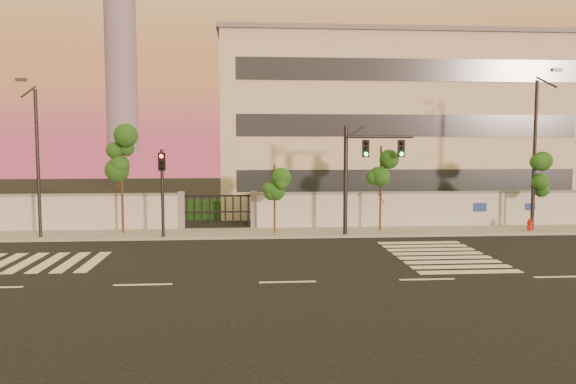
% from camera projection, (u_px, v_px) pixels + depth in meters
% --- Properties ---
extents(ground, '(120.00, 120.00, 0.00)m').
position_uv_depth(ground, '(288.00, 282.00, 19.69)').
color(ground, black).
rests_on(ground, ground).
extents(sidewalk, '(60.00, 3.00, 0.15)m').
position_uv_depth(sidewalk, '(273.00, 233.00, 30.11)').
color(sidewalk, gray).
rests_on(sidewalk, ground).
extents(perimeter_wall, '(60.00, 0.36, 2.20)m').
position_uv_depth(perimeter_wall, '(273.00, 211.00, 31.52)').
color(perimeter_wall, '#B5B7BC').
rests_on(perimeter_wall, ground).
extents(hedge_row, '(41.00, 4.25, 1.80)m').
position_uv_depth(hedge_row, '(288.00, 210.00, 34.35)').
color(hedge_row, black).
rests_on(hedge_row, ground).
extents(institutional_building, '(24.40, 12.40, 12.25)m').
position_uv_depth(institutional_building, '(386.00, 126.00, 41.68)').
color(institutional_building, beige).
rests_on(institutional_building, ground).
extents(distant_skyscraper, '(16.00, 16.00, 118.00)m').
position_uv_depth(distant_skyscraper, '(120.00, 32.00, 287.54)').
color(distant_skyscraper, slate).
rests_on(distant_skyscraper, ground).
extents(road_markings, '(57.00, 7.62, 0.02)m').
position_uv_depth(road_markings, '(243.00, 260.00, 23.30)').
color(road_markings, silver).
rests_on(road_markings, ground).
extents(street_tree_c, '(1.56, 1.24, 5.72)m').
position_uv_depth(street_tree_c, '(122.00, 156.00, 29.33)').
color(street_tree_c, '#382314').
rests_on(street_tree_c, ground).
extents(street_tree_d, '(1.31, 1.05, 3.75)m').
position_uv_depth(street_tree_d, '(275.00, 184.00, 29.32)').
color(street_tree_d, '#382314').
rests_on(street_tree_d, ground).
extents(street_tree_e, '(1.38, 1.10, 4.72)m').
position_uv_depth(street_tree_e, '(381.00, 169.00, 30.08)').
color(street_tree_e, '#382314').
rests_on(street_tree_e, ground).
extents(street_tree_f, '(1.41, 1.12, 4.26)m').
position_uv_depth(street_tree_f, '(535.00, 175.00, 30.67)').
color(street_tree_f, '#382314').
rests_on(street_tree_f, ground).
extents(traffic_signal_main, '(3.64, 0.43, 5.76)m').
position_uv_depth(traffic_signal_main, '(360.00, 167.00, 28.89)').
color(traffic_signal_main, black).
rests_on(traffic_signal_main, ground).
extents(traffic_signal_secondary, '(0.35, 0.34, 4.56)m').
position_uv_depth(traffic_signal_secondary, '(162.00, 183.00, 28.11)').
color(traffic_signal_secondary, black).
rests_on(traffic_signal_secondary, ground).
extents(streetlight_west, '(0.47, 1.90, 7.88)m').
position_uv_depth(streetlight_west, '(36.00, 156.00, 27.84)').
color(streetlight_west, black).
rests_on(streetlight_west, ground).
extents(streetlight_east, '(0.51, 2.07, 8.62)m').
position_uv_depth(streetlight_east, '(536.00, 147.00, 30.11)').
color(streetlight_east, black).
rests_on(streetlight_east, ground).
extents(fire_hydrant, '(0.31, 0.30, 0.80)m').
position_uv_depth(fire_hydrant, '(530.00, 226.00, 30.36)').
color(fire_hydrant, '#B1150B').
rests_on(fire_hydrant, ground).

